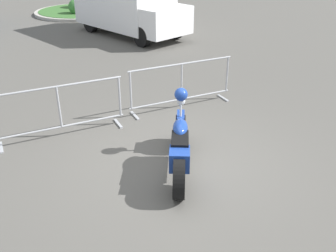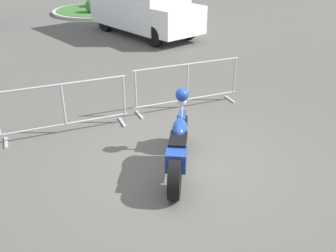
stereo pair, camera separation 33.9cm
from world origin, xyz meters
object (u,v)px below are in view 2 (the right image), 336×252
(motorcycle, at_px, (179,145))
(delivery_van, at_px, (141,2))
(crowd_barrier_far, at_px, (187,85))
(crowd_barrier_near, at_px, (64,108))

(motorcycle, relative_size, delivery_van, 0.36)
(crowd_barrier_far, bearing_deg, crowd_barrier_near, 180.00)
(crowd_barrier_near, distance_m, delivery_van, 8.72)
(crowd_barrier_near, xyz_separation_m, crowd_barrier_far, (2.81, 0.00, 0.00))
(motorcycle, distance_m, crowd_barrier_far, 2.62)
(crowd_barrier_near, bearing_deg, motorcycle, -57.49)
(crowd_barrier_far, bearing_deg, motorcycle, -122.52)
(crowd_barrier_near, bearing_deg, crowd_barrier_far, 0.00)
(motorcycle, bearing_deg, delivery_van, 12.92)
(delivery_van, bearing_deg, crowd_barrier_near, -47.53)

